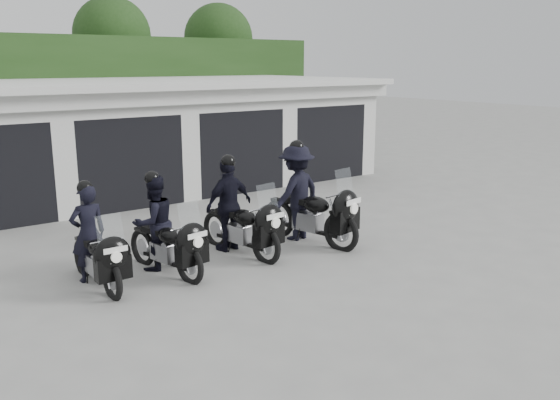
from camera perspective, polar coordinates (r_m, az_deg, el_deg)
ground at (r=10.01m, az=-1.50°, el=-7.02°), size 80.00×80.00×0.00m
garage_block at (r=16.79m, az=-17.55°, el=5.60°), size 16.40×6.80×2.96m
background_vegetation at (r=21.43m, az=-21.20°, el=10.45°), size 20.00×3.90×5.80m
police_bike_a at (r=9.71m, az=-17.40°, el=-4.09°), size 0.58×1.96×1.70m
police_bike_b at (r=10.08m, az=-11.44°, el=-2.74°), size 0.92×2.00×1.75m
police_bike_c at (r=10.90m, az=-4.33°, el=-1.03°), size 1.08×2.14×1.87m
police_bike_d at (r=11.57m, az=2.27°, el=0.24°), size 1.33×2.32×2.04m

